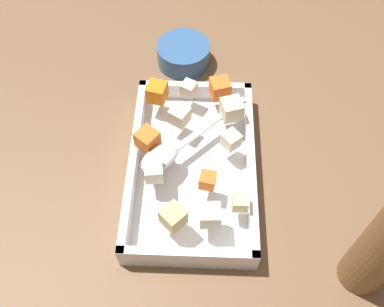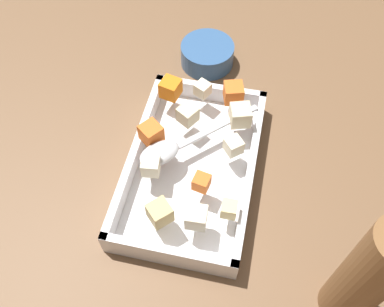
# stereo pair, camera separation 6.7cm
# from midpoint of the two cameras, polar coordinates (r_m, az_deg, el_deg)

# --- Properties ---
(ground_plane) EXTENTS (4.00, 4.00, 0.00)m
(ground_plane) POSITION_cam_midpoint_polar(r_m,az_deg,el_deg) (0.72, -2.03, -2.83)
(ground_plane) COLOR brown
(baking_dish) EXTENTS (0.33, 0.20, 0.05)m
(baking_dish) POSITION_cam_midpoint_polar(r_m,az_deg,el_deg) (0.71, -2.71, -2.20)
(baking_dish) COLOR silver
(baking_dish) RESTS_ON ground_plane
(carrot_chunk_rim_edge) EXTENTS (0.04, 0.04, 0.03)m
(carrot_chunk_rim_edge) POSITION_cam_midpoint_polar(r_m,az_deg,el_deg) (0.75, 1.15, 8.50)
(carrot_chunk_rim_edge) COLOR orange
(carrot_chunk_rim_edge) RESTS_ON baking_dish
(carrot_chunk_corner_sw) EXTENTS (0.04, 0.04, 0.03)m
(carrot_chunk_corner_sw) POSITION_cam_midpoint_polar(r_m,az_deg,el_deg) (0.69, -8.73, 1.67)
(carrot_chunk_corner_sw) COLOR orange
(carrot_chunk_corner_sw) RESTS_ON baking_dish
(carrot_chunk_far_left) EXTENTS (0.04, 0.04, 0.03)m
(carrot_chunk_far_left) POSITION_cam_midpoint_polar(r_m,az_deg,el_deg) (0.75, -7.25, 7.93)
(carrot_chunk_far_left) COLOR orange
(carrot_chunk_far_left) RESTS_ON baking_dish
(carrot_chunk_near_left) EXTENTS (0.03, 0.03, 0.02)m
(carrot_chunk_near_left) POSITION_cam_midpoint_polar(r_m,az_deg,el_deg) (0.64, -0.90, -3.81)
(carrot_chunk_near_left) COLOR orange
(carrot_chunk_near_left) RESTS_ON baking_dish
(potato_chunk_back_center) EXTENTS (0.04, 0.04, 0.03)m
(potato_chunk_back_center) POSITION_cam_midpoint_polar(r_m,az_deg,el_deg) (0.61, -5.66, -8.63)
(potato_chunk_back_center) COLOR tan
(potato_chunk_back_center) RESTS_ON baking_dish
(potato_chunk_heap_side) EXTENTS (0.04, 0.04, 0.03)m
(potato_chunk_heap_side) POSITION_cam_midpoint_polar(r_m,az_deg,el_deg) (0.72, 2.59, 5.72)
(potato_chunk_heap_side) COLOR beige
(potato_chunk_heap_side) RESTS_ON baking_dish
(potato_chunk_under_handle) EXTENTS (0.02, 0.02, 0.02)m
(potato_chunk_under_handle) POSITION_cam_midpoint_polar(r_m,az_deg,el_deg) (0.62, 3.36, -6.72)
(potato_chunk_under_handle) COLOR #E0CC89
(potato_chunk_under_handle) RESTS_ON baking_dish
(potato_chunk_heap_top) EXTENTS (0.04, 0.04, 0.03)m
(potato_chunk_heap_top) POSITION_cam_midpoint_polar(r_m,az_deg,el_deg) (0.71, -4.35, 4.85)
(potato_chunk_heap_top) COLOR beige
(potato_chunk_heap_top) RESTS_ON baking_dish
(potato_chunk_near_spoon) EXTENTS (0.03, 0.03, 0.02)m
(potato_chunk_near_spoon) POSITION_cam_midpoint_polar(r_m,az_deg,el_deg) (0.75, -3.01, 8.43)
(potato_chunk_near_spoon) COLOR beige
(potato_chunk_near_spoon) RESTS_ON baking_dish
(potato_chunk_corner_nw) EXTENTS (0.04, 0.04, 0.03)m
(potato_chunk_corner_nw) POSITION_cam_midpoint_polar(r_m,az_deg,el_deg) (0.68, 2.42, 1.62)
(potato_chunk_corner_nw) COLOR beige
(potato_chunk_corner_nw) RESTS_ON baking_dish
(parsnip_chunk_mid_left) EXTENTS (0.03, 0.03, 0.03)m
(parsnip_chunk_mid_left) POSITION_cam_midpoint_polar(r_m,az_deg,el_deg) (0.65, -8.01, -2.66)
(parsnip_chunk_mid_left) COLOR beige
(parsnip_chunk_mid_left) RESTS_ON baking_dish
(parsnip_chunk_front_center) EXTENTS (0.03, 0.03, 0.03)m
(parsnip_chunk_front_center) POSITION_cam_midpoint_polar(r_m,az_deg,el_deg) (0.61, -0.72, -8.45)
(parsnip_chunk_front_center) COLOR beige
(parsnip_chunk_front_center) RESTS_ON baking_dish
(serving_spoon) EXTENTS (0.17, 0.18, 0.02)m
(serving_spoon) POSITION_cam_midpoint_polar(r_m,az_deg,el_deg) (0.67, -6.25, -0.21)
(serving_spoon) COLOR silver
(serving_spoon) RESTS_ON baking_dish
(small_prep_bowl) EXTENTS (0.10, 0.10, 0.04)m
(small_prep_bowl) POSITION_cam_midpoint_polar(r_m,az_deg,el_deg) (0.87, -3.39, 12.91)
(small_prep_bowl) COLOR #33598C
(small_prep_bowl) RESTS_ON ground_plane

